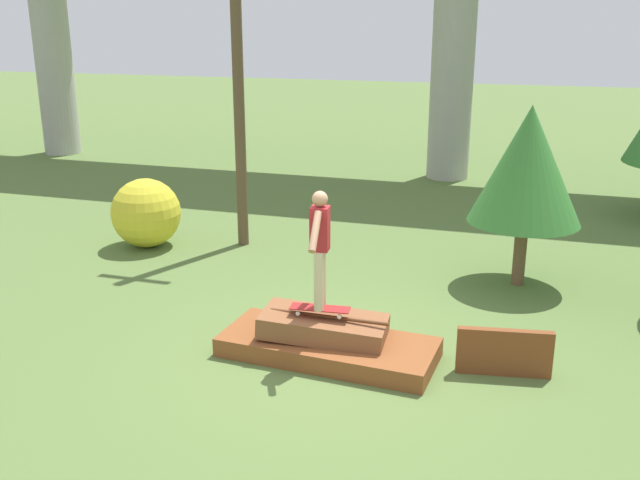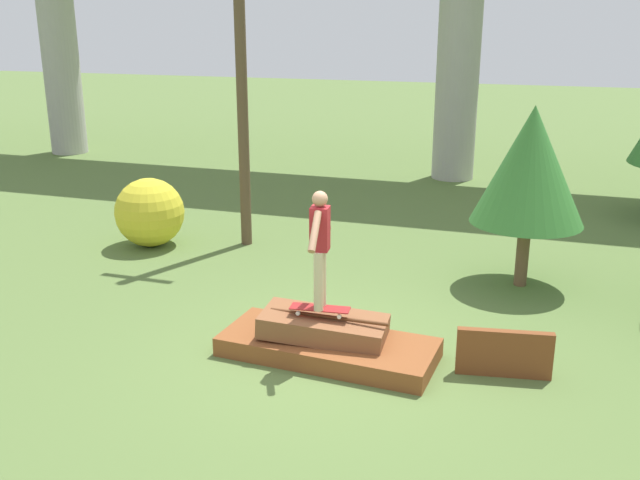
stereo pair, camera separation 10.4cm
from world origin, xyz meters
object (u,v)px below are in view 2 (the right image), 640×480
Objects in this scene: utility_pole at (241,71)px; skateboard at (320,309)px; bush_yellow_flowering at (150,212)px; tree_behind_right at (530,166)px; skater at (320,243)px.

skateboard is at bearing -55.33° from utility_pole.
skateboard is 5.56m from bush_yellow_flowering.
bush_yellow_flowering is at bearing 142.88° from skateboard.
tree_behind_right is at bearing 0.10° from bush_yellow_flowering.
utility_pole is at bearing 124.67° from skater.
skater is 0.24× the size of utility_pole.
utility_pole is 3.12m from bush_yellow_flowering.
tree_behind_right is at bearing 55.81° from skater.
tree_behind_right reaches higher than skater.
skater is 4.09m from tree_behind_right.
tree_behind_right reaches higher than skateboard.
skater is 1.16× the size of bush_yellow_flowering.
utility_pole is at bearing 172.77° from tree_behind_right.
skateboard is 0.13× the size of utility_pole.
bush_yellow_flowering is (-4.43, 3.36, -0.86)m from skater.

